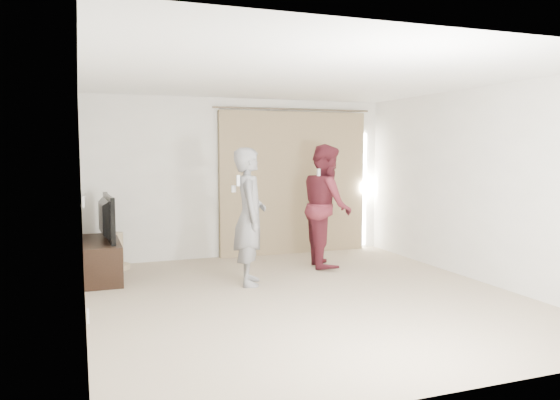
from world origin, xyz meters
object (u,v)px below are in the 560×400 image
Objects in this scene: tv_console at (102,259)px; person_man at (250,216)px; tv at (100,218)px; person_woman at (327,205)px.

person_man reaches higher than tv_console.
tv is at bearing 0.00° from tv_console.
person_woman is (3.25, -0.32, 0.66)m from tv_console.
tv_console is 2.17m from person_man.
tv is at bearing 174.37° from person_woman.
tv_console is at bearing 151.05° from person_man.
person_woman is at bearing -5.63° from tv_console.
person_man is at bearing -28.95° from tv_console.
person_man is (1.82, -1.01, 0.63)m from tv_console.
person_man is (1.82, -1.01, 0.06)m from tv.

